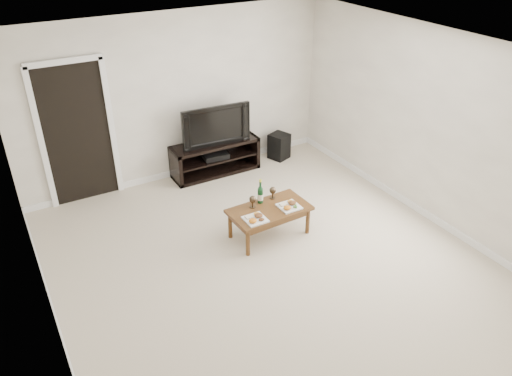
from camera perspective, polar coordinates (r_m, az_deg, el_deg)
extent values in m
plane|color=#C0B59B|center=(6.28, 1.46, -8.56)|extent=(5.50, 5.50, 0.00)
cube|color=white|center=(7.87, -9.03, 10.16)|extent=(5.00, 0.04, 2.60)
cube|color=white|center=(5.09, 1.85, 15.24)|extent=(5.00, 5.50, 0.04)
cube|color=black|center=(7.57, -19.73, 5.70)|extent=(0.90, 0.02, 2.05)
cube|color=black|center=(8.20, -4.67, 3.48)|extent=(1.45, 0.45, 0.55)
imported|color=black|center=(7.96, -4.84, 7.34)|extent=(1.13, 0.22, 0.65)
cube|color=black|center=(8.17, -4.68, 3.76)|extent=(0.43, 0.34, 0.08)
cube|color=black|center=(8.71, 2.65, 4.80)|extent=(0.38, 0.38, 0.45)
cube|color=#523616|center=(6.65, 1.52, -3.89)|extent=(1.08, 0.61, 0.42)
cube|color=white|center=(6.29, -0.09, -3.41)|extent=(0.27, 0.27, 0.07)
cube|color=white|center=(6.56, 3.81, -1.94)|extent=(0.27, 0.27, 0.07)
cylinder|color=#0E3618|center=(6.57, 0.50, -0.36)|extent=(0.07, 0.07, 0.35)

